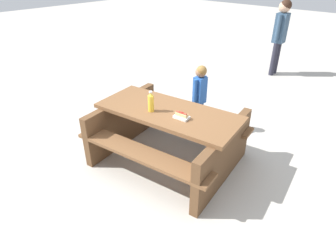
# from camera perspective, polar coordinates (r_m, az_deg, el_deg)

# --- Properties ---
(ground_plane) EXTENTS (30.00, 30.00, 0.00)m
(ground_plane) POSITION_cam_1_polar(r_m,az_deg,el_deg) (3.95, 0.00, -6.61)
(ground_plane) COLOR #B7B2A8
(ground_plane) RESTS_ON ground
(picnic_table) EXTENTS (1.98, 1.64, 0.75)m
(picnic_table) POSITION_cam_1_polar(r_m,az_deg,el_deg) (3.70, 0.00, -1.08)
(picnic_table) COLOR brown
(picnic_table) RESTS_ON ground
(soda_bottle) EXTENTS (0.07, 0.07, 0.26)m
(soda_bottle) POSITION_cam_1_polar(r_m,az_deg,el_deg) (3.48, -3.41, 4.77)
(soda_bottle) COLOR yellow
(soda_bottle) RESTS_ON picnic_table
(hotdog_tray) EXTENTS (0.19, 0.13, 0.08)m
(hotdog_tray) POSITION_cam_1_polar(r_m,az_deg,el_deg) (3.36, 2.70, 2.01)
(hotdog_tray) COLOR white
(hotdog_tray) RESTS_ON picnic_table
(child_in_coat) EXTENTS (0.17, 0.26, 1.06)m
(child_in_coat) POSITION_cam_1_polar(r_m,az_deg,el_deg) (4.34, 6.35, 7.05)
(child_in_coat) COLOR #262633
(child_in_coat) RESTS_ON ground
(bystander_adult) EXTENTS (0.26, 0.41, 1.65)m
(bystander_adult) POSITION_cam_1_polar(r_m,az_deg,el_deg) (7.14, 21.50, 17.58)
(bystander_adult) COLOR #262633
(bystander_adult) RESTS_ON ground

